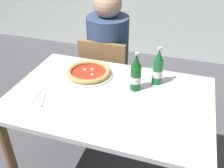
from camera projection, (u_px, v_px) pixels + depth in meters
dining_table_main at (110, 110)px, 1.59m from camera, size 1.20×0.80×0.75m
chair_behind_table at (106, 77)px, 2.22m from camera, size 0.40×0.40×0.85m
diner_seated at (108, 64)px, 2.21m from camera, size 0.34×0.34×1.21m
pizza_margherita_near at (89, 73)px, 1.71m from camera, size 0.32×0.32×0.04m
beer_bottle_left at (158, 69)px, 1.59m from camera, size 0.07×0.07×0.25m
beer_bottle_center at (136, 74)px, 1.53m from camera, size 0.07×0.07×0.25m
napkin_with_cutlery at (41, 96)px, 1.52m from camera, size 0.21×0.21×0.01m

